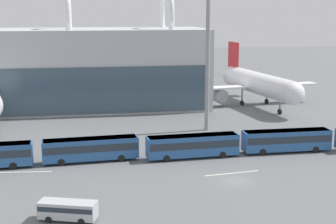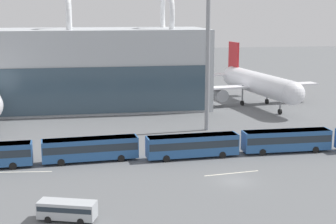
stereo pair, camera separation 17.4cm
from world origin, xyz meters
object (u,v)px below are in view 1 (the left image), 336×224
object	(u,v)px
shuttle_bus_3	(193,145)
shuttle_bus_4	(287,139)
shuttle_bus_2	(91,148)
service_van_foreground	(68,209)
airliner_at_gate_far	(257,83)
floodlight_mast	(208,20)

from	to	relation	value
shuttle_bus_3	shuttle_bus_4	bearing A→B (deg)	-0.78
shuttle_bus_2	shuttle_bus_4	distance (m)	29.14
shuttle_bus_4	service_van_foreground	xyz separation A→B (m)	(-31.99, -20.38, -0.75)
airliner_at_gate_far	floodlight_mast	distance (m)	30.78
shuttle_bus_4	service_van_foreground	world-z (taller)	shuttle_bus_4
shuttle_bus_2	shuttle_bus_4	xyz separation A→B (m)	(29.14, -0.14, 0.00)
airliner_at_gate_far	shuttle_bus_2	bearing A→B (deg)	-52.77
shuttle_bus_2	service_van_foreground	size ratio (longest dim) A/B	2.18
shuttle_bus_3	floodlight_mast	xyz separation A→B (m)	(6.29, 16.68, 17.42)
service_van_foreground	floodlight_mast	distance (m)	47.14
airliner_at_gate_far	floodlight_mast	world-z (taller)	floodlight_mast
shuttle_bus_2	shuttle_bus_4	world-z (taller)	same
airliner_at_gate_far	shuttle_bus_2	distance (m)	53.12
service_van_foreground	floodlight_mast	world-z (taller)	floodlight_mast
airliner_at_gate_far	shuttle_bus_2	world-z (taller)	airliner_at_gate_far
shuttle_bus_3	floodlight_mast	size ratio (longest dim) A/B	0.44
shuttle_bus_2	floodlight_mast	world-z (taller)	floodlight_mast
shuttle_bus_3	service_van_foreground	xyz separation A→B (m)	(-17.42, -19.79, -0.75)
airliner_at_gate_far	shuttle_bus_3	distance (m)	44.62
floodlight_mast	shuttle_bus_2	bearing A→B (deg)	-142.59
airliner_at_gate_far	shuttle_bus_4	size ratio (longest dim) A/B	2.54
shuttle_bus_2	airliner_at_gate_far	bearing A→B (deg)	40.75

